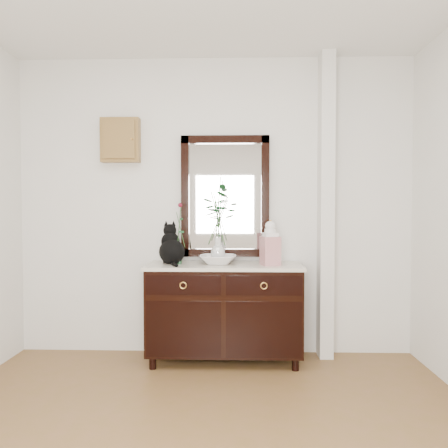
{
  "coord_description": "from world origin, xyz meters",
  "views": [
    {
      "loc": [
        0.21,
        -2.01,
        1.33
      ],
      "look_at": [
        0.1,
        1.63,
        1.2
      ],
      "focal_mm": 35.0,
      "sensor_mm": 36.0,
      "label": 1
    }
  ],
  "objects_px": {
    "cat": "(172,244)",
    "lotus_bowl": "(218,260)",
    "sideboard": "(224,307)",
    "ginger_jar": "(270,242)"
  },
  "relations": [
    {
      "from": "cat",
      "to": "lotus_bowl",
      "type": "distance_m",
      "value": 0.42
    },
    {
      "from": "sideboard",
      "to": "cat",
      "type": "distance_m",
      "value": 0.72
    },
    {
      "from": "sideboard",
      "to": "lotus_bowl",
      "type": "distance_m",
      "value": 0.42
    },
    {
      "from": "sideboard",
      "to": "cat",
      "type": "xyz_separation_m",
      "value": [
        -0.46,
        0.0,
        0.55
      ]
    },
    {
      "from": "sideboard",
      "to": "lotus_bowl",
      "type": "relative_size",
      "value": 4.18
    },
    {
      "from": "cat",
      "to": "lotus_bowl",
      "type": "xyz_separation_m",
      "value": [
        0.4,
        0.0,
        -0.14
      ]
    },
    {
      "from": "sideboard",
      "to": "ginger_jar",
      "type": "bearing_deg",
      "value": -6.89
    },
    {
      "from": "sideboard",
      "to": "lotus_bowl",
      "type": "xyz_separation_m",
      "value": [
        -0.06,
        0.01,
        0.42
      ]
    },
    {
      "from": "lotus_bowl",
      "to": "sideboard",
      "type": "bearing_deg",
      "value": -6.56
    },
    {
      "from": "sideboard",
      "to": "ginger_jar",
      "type": "distance_m",
      "value": 0.69
    }
  ]
}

